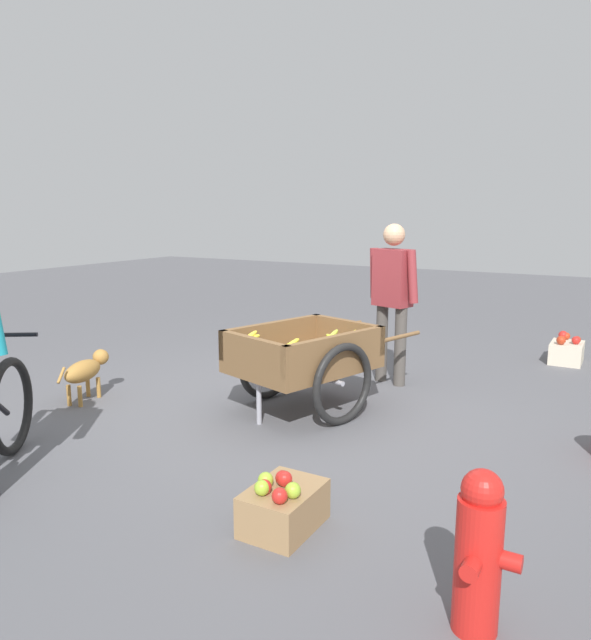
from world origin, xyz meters
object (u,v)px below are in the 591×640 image
Objects in this scene: fruit_cart at (303,359)px; apple_crate at (567,351)px; vendor_person at (392,290)px; fire_hydrant at (479,552)px; mixed_fruit_crate at (283,506)px; dog at (86,370)px.

fruit_cart reaches higher than apple_crate.
fruit_cart is 1.24m from vendor_person.
fire_hydrant reaches higher than apple_crate.
fire_hydrant is at bearing 1.55° from apple_crate.
dog is at bearing -110.45° from mixed_fruit_crate.
fire_hydrant is 1.10m from mixed_fruit_crate.
vendor_person is 2.83m from dog.
vendor_person is 2.90m from mixed_fruit_crate.
dog is 1.50× the size of mixed_fruit_crate.
dog is 3.81m from fire_hydrant.
apple_crate is at bearing 168.33° from mixed_fruit_crate.
fire_hydrant is 1.52× the size of apple_crate.
mixed_fruit_crate is (-0.27, -1.04, -0.21)m from fire_hydrant.
vendor_person is 3.42× the size of mixed_fruit_crate.
vendor_person is at bearing -170.40° from mixed_fruit_crate.
dog reaches higher than apple_crate.
vendor_person reaches higher than fire_hydrant.
fruit_cart is 4.09× the size of apple_crate.
fruit_cart is at bearing -154.20° from mixed_fruit_crate.
mixed_fruit_crate is (4.43, -0.92, 0.00)m from apple_crate.
apple_crate is at bearing 148.23° from fruit_cart.
apple_crate is (-3.47, 3.48, -0.15)m from dog.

